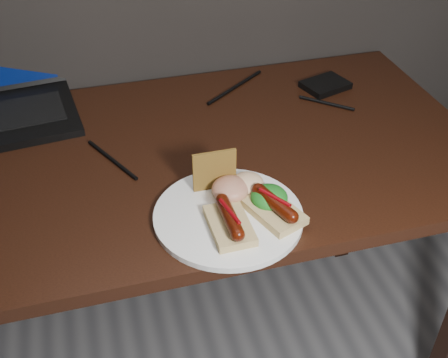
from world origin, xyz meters
TOP-DOWN VIEW (x-y plane):
  - desk at (0.00, 1.38)m, footprint 1.40×0.70m
  - hard_drive at (0.46, 1.57)m, footprint 0.13×0.11m
  - desk_cables at (-0.01, 1.49)m, footprint 1.00×0.39m
  - plate at (0.08, 1.15)m, footprint 0.29×0.29m
  - bread_sausage_center at (0.07, 1.11)m, footprint 0.07×0.12m
  - bread_sausage_right at (0.16, 1.12)m, footprint 0.11×0.13m
  - crispbread at (0.07, 1.23)m, footprint 0.08×0.01m
  - salad_greens at (0.16, 1.15)m, footprint 0.07×0.07m
  - salsa_mound at (0.10, 1.19)m, footprint 0.07×0.07m
  - coleslaw_mound at (0.13, 1.20)m, footprint 0.06×0.06m

SIDE VIEW (x-z plane):
  - desk at x=0.00m, z-range 0.29..1.04m
  - desk_cables at x=-0.01m, z-range 0.75..0.76m
  - plate at x=0.08m, z-range 0.75..0.76m
  - hard_drive at x=0.46m, z-range 0.75..0.77m
  - bread_sausage_center at x=0.07m, z-range 0.76..0.80m
  - bread_sausage_right at x=0.16m, z-range 0.76..0.80m
  - coleslaw_mound at x=0.13m, z-range 0.76..0.80m
  - salad_greens at x=0.16m, z-range 0.76..0.80m
  - salsa_mound at x=0.10m, z-range 0.76..0.80m
  - crispbread at x=0.07m, z-range 0.76..0.85m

